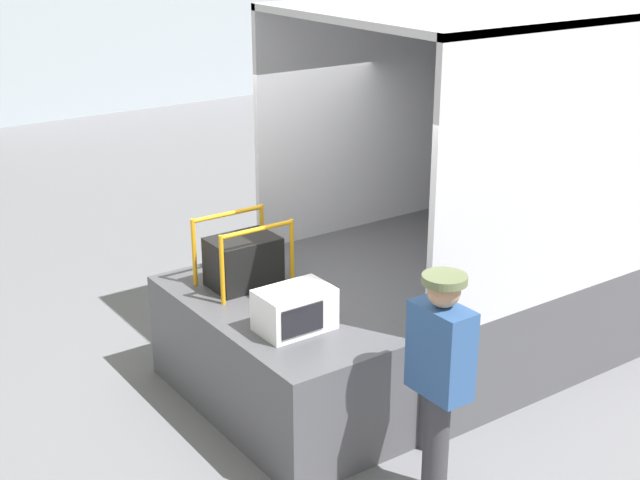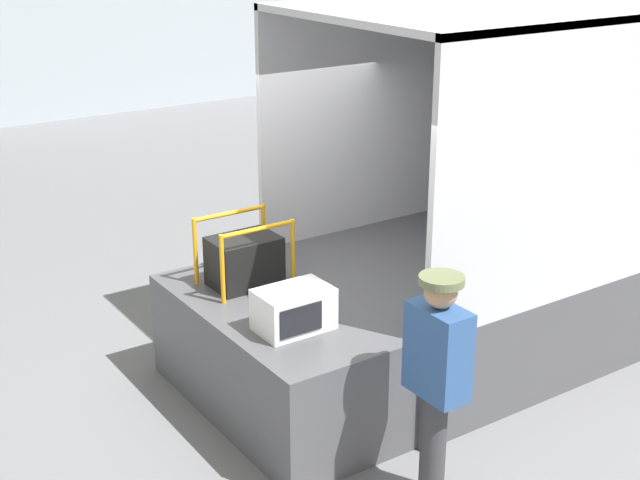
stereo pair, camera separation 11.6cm
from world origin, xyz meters
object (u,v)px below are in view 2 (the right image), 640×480
Objects in this scene: microwave at (294,309)px; portable_generator at (247,260)px; box_truck at (613,207)px; worker_person at (437,366)px.

microwave is 0.95m from portable_generator.
portable_generator is (0.13, 0.94, 0.06)m from microwave.
worker_person is at bearing -156.96° from box_truck.
worker_person is (0.25, -2.10, -0.12)m from portable_generator.
box_truck is at bearing -7.11° from portable_generator.
box_truck is 4.04m from portable_generator.
worker_person is (0.38, -1.16, -0.06)m from microwave.
box_truck is 4.08m from worker_person.
portable_generator reaches higher than microwave.
worker_person is at bearing -71.84° from microwave.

